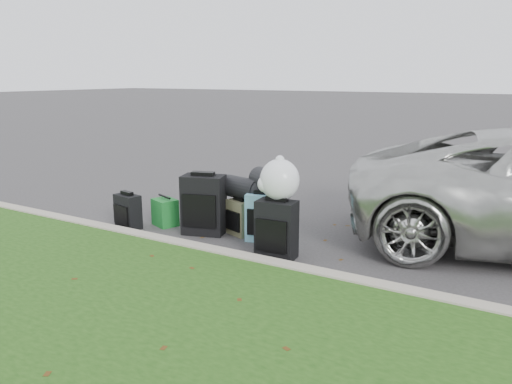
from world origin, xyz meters
The scene contains 12 objects.
ground centered at (0.00, 0.00, 0.00)m, with size 120.00×120.00×0.00m, color #383535.
curb centered at (0.00, -1.00, 0.07)m, with size 120.00×0.18×0.15m, color #9E937F.
suitcase_small_black centered at (-1.71, -0.56, 0.24)m, with size 0.38×0.21×0.47m, color black.
suitcase_large_black_left centered at (-0.66, -0.22, 0.40)m, with size 0.55×0.33×0.79m, color black.
suitcase_olive centered at (-0.21, -0.03, 0.23)m, with size 0.34×0.21×0.47m, color #46452E.
suitcase_teal centered at (0.17, -0.08, 0.31)m, with size 0.43×0.25×0.61m, color #5994B4.
suitcase_large_black_right centered at (0.61, -0.54, 0.34)m, with size 0.45×0.27×0.68m, color black.
tote_green centered at (-1.35, -0.20, 0.19)m, with size 0.33×0.27×0.38m, color #197128.
tote_navy centered at (-1.06, 0.49, 0.13)m, with size 0.25×0.20×0.27m, color navy.
duffel_left centered at (-0.23, 0.06, 0.62)m, with size 0.30×0.30×0.55m, color black.
duffel_right centered at (0.18, 0.02, 0.76)m, with size 0.30×0.30×0.53m, color black.
trash_bag centered at (0.61, -0.47, 0.91)m, with size 0.46×0.46×0.46m, color white.
Camera 1 is at (3.19, -5.40, 2.07)m, focal length 35.00 mm.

